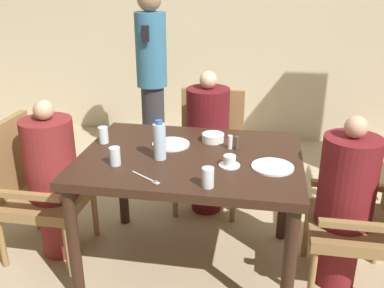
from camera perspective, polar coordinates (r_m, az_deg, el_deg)
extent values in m
plane|color=tan|center=(2.90, -0.17, -15.71)|extent=(16.00, 16.00, 0.00)
cube|color=beige|center=(4.75, 5.26, 17.36)|extent=(8.00, 0.06, 2.80)
cube|color=#331E14|center=(2.51, -0.19, -1.99)|extent=(1.29, 0.96, 0.05)
cylinder|color=#331E14|center=(2.52, -15.46, -12.93)|extent=(0.07, 0.07, 0.73)
cylinder|color=#331E14|center=(2.33, 12.77, -15.94)|extent=(0.07, 0.07, 0.73)
cylinder|color=#331E14|center=(3.18, -9.27, -4.62)|extent=(0.07, 0.07, 0.73)
cylinder|color=#331E14|center=(3.03, 12.23, -6.28)|extent=(0.07, 0.07, 0.73)
cube|color=olive|center=(2.98, -18.74, -7.01)|extent=(0.51, 0.51, 0.07)
cube|color=olive|center=(2.98, -23.34, -1.73)|extent=(0.05, 0.51, 0.49)
cube|color=olive|center=(3.10, -17.12, -2.49)|extent=(0.45, 0.04, 0.04)
cube|color=olive|center=(2.73, -21.38, -6.41)|extent=(0.45, 0.04, 0.04)
cylinder|color=olive|center=(3.16, -12.80, -8.95)|extent=(0.04, 0.04, 0.35)
cylinder|color=olive|center=(2.83, -16.24, -13.42)|extent=(0.04, 0.04, 0.35)
cylinder|color=olive|center=(3.35, -19.94, -7.96)|extent=(0.04, 0.04, 0.35)
cylinder|color=olive|center=(3.03, -24.01, -11.94)|extent=(0.04, 0.04, 0.35)
cylinder|color=maroon|center=(3.04, -17.32, -10.07)|extent=(0.24, 0.24, 0.42)
cylinder|color=maroon|center=(2.83, -18.39, -1.90)|extent=(0.32, 0.32, 0.52)
sphere|color=tan|center=(2.72, -19.19, 4.31)|extent=(0.12, 0.12, 0.12)
cube|color=olive|center=(3.38, 2.17, -2.28)|extent=(0.51, 0.51, 0.07)
cube|color=olive|center=(3.49, 2.77, 3.45)|extent=(0.51, 0.05, 0.49)
cube|color=olive|center=(3.29, 6.22, -0.10)|extent=(0.04, 0.45, 0.04)
cube|color=olive|center=(3.35, -1.73, 0.42)|extent=(0.04, 0.45, 0.04)
cylinder|color=olive|center=(3.25, 5.50, -7.54)|extent=(0.04, 0.04, 0.35)
cylinder|color=olive|center=(3.31, -2.27, -6.91)|extent=(0.04, 0.04, 0.35)
cylinder|color=olive|center=(3.65, 6.09, -4.14)|extent=(0.04, 0.04, 0.35)
cylinder|color=olive|center=(3.70, -0.82, -3.64)|extent=(0.04, 0.04, 0.35)
cylinder|color=#5B1419|center=(3.40, 1.99, -5.41)|extent=(0.24, 0.24, 0.42)
cylinder|color=#5B1419|center=(3.20, 2.11, 2.49)|extent=(0.32, 0.32, 0.57)
sphere|color=beige|center=(3.10, 2.20, 8.55)|extent=(0.13, 0.13, 0.13)
cube|color=olive|center=(2.71, 20.52, -10.35)|extent=(0.51, 0.51, 0.07)
cube|color=olive|center=(2.43, 21.89, -10.13)|extent=(0.45, 0.04, 0.04)
cube|color=olive|center=(2.83, 20.18, -5.20)|extent=(0.45, 0.04, 0.04)
cylinder|color=olive|center=(2.61, 15.69, -16.71)|extent=(0.04, 0.04, 0.35)
cylinder|color=olive|center=(2.97, 14.98, -11.39)|extent=(0.04, 0.04, 0.35)
cylinder|color=olive|center=(3.05, 23.49, -11.63)|extent=(0.04, 0.04, 0.35)
cylinder|color=maroon|center=(2.79, 18.79, -13.39)|extent=(0.24, 0.24, 0.42)
cylinder|color=maroon|center=(2.56, 20.07, -4.67)|extent=(0.32, 0.32, 0.52)
sphere|color=tan|center=(2.44, 21.04, 2.14)|extent=(0.12, 0.12, 0.12)
cylinder|color=#2D2D33|center=(4.18, -5.14, 2.55)|extent=(0.22, 0.22, 0.78)
cylinder|color=teal|center=(4.00, -5.49, 12.37)|extent=(0.28, 0.28, 0.67)
cube|color=black|center=(3.81, -6.27, 14.40)|extent=(0.07, 0.01, 0.14)
cylinder|color=white|center=(2.65, -2.82, -0.02)|extent=(0.23, 0.23, 0.01)
cylinder|color=white|center=(2.38, 10.69, -3.01)|extent=(0.23, 0.23, 0.01)
cylinder|color=white|center=(2.37, 5.01, -2.85)|extent=(0.12, 0.12, 0.01)
cylinder|color=white|center=(2.36, 5.04, -2.16)|extent=(0.07, 0.07, 0.05)
cylinder|color=white|center=(2.70, 2.82, 0.87)|extent=(0.14, 0.14, 0.05)
cylinder|color=silver|center=(2.42, -4.35, 0.32)|extent=(0.07, 0.07, 0.21)
cylinder|color=#3359B2|center=(2.38, -4.43, 2.92)|extent=(0.04, 0.04, 0.02)
cylinder|color=silver|center=(2.72, -11.75, 1.19)|extent=(0.06, 0.06, 0.10)
cylinder|color=silver|center=(2.12, 2.14, -4.48)|extent=(0.06, 0.06, 0.10)
cylinder|color=silver|center=(2.39, -10.24, -1.62)|extent=(0.06, 0.06, 0.10)
cylinder|color=white|center=(2.59, 5.10, 0.25)|extent=(0.03, 0.03, 0.08)
cylinder|color=#4C3D2D|center=(2.58, 5.96, 0.15)|extent=(0.03, 0.03, 0.08)
cube|color=silver|center=(2.25, -6.41, -4.39)|extent=(0.16, 0.11, 0.00)
cube|color=silver|center=(2.18, -4.82, -5.16)|extent=(0.04, 0.04, 0.00)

